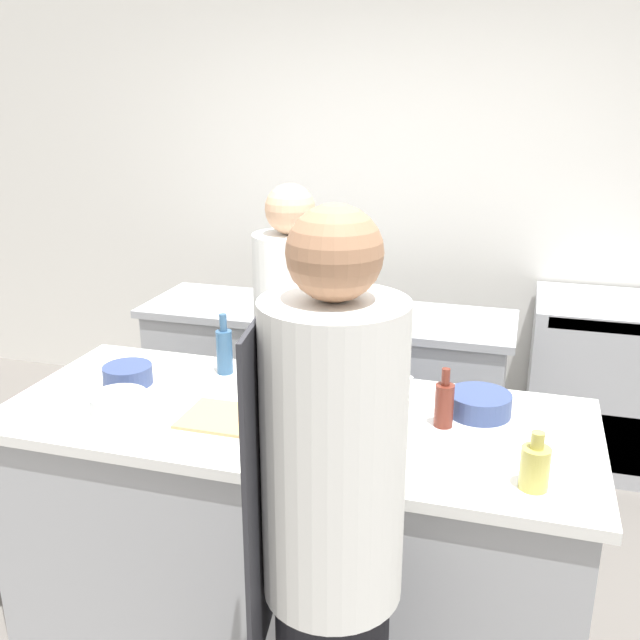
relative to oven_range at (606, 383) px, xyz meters
name	(u,v)px	position (x,y,z in m)	size (l,w,h in m)	color
ground_plane	(296,618)	(-1.26, -1.74, -0.47)	(16.00, 16.00, 0.00)	#605B56
wall_back	(402,197)	(-1.26, 0.39, 0.93)	(8.00, 0.06, 2.80)	silver
prep_counter	(294,521)	(-1.26, -1.74, -0.01)	(2.16, 0.89, 0.91)	#A8AAAF
pass_counter	(325,389)	(-1.50, -0.50, -0.01)	(1.99, 0.61, 0.91)	#A8AAAF
oven_range	(606,383)	(0.00, 0.00, 0.00)	(0.83, 0.67, 0.94)	#A8AAAF
chef_at_prep_near	(331,560)	(-0.90, -2.52, 0.45)	(0.38, 0.37, 1.81)	black
chef_at_stove	(293,355)	(-1.53, -0.96, 0.35)	(0.40, 0.39, 1.64)	black
bottle_olive_oil	(406,418)	(-0.83, -1.85, 0.54)	(0.08, 0.08, 0.24)	silver
bottle_vinegar	(444,403)	(-0.72, -1.68, 0.53)	(0.07, 0.07, 0.22)	#5B2319
bottle_wine	(224,350)	(-1.66, -1.45, 0.54)	(0.07, 0.07, 0.26)	#2D5175
bottle_cooking_oil	(281,421)	(-1.22, -1.99, 0.54)	(0.08, 0.08, 0.24)	#19471E
bottle_sauce	(535,466)	(-0.42, -2.02, 0.52)	(0.09, 0.09, 0.18)	#B2A84C
bowl_mixing_large	(292,388)	(-1.32, -1.59, 0.47)	(0.18, 0.18, 0.06)	tan
bowl_prep_small	(128,375)	(-1.98, -1.67, 0.48)	(0.20, 0.20, 0.08)	navy
bowl_ceramic_blue	(119,403)	(-1.88, -1.90, 0.48)	(0.21, 0.21, 0.07)	#B7BABC
bowl_wooden_salad	(479,404)	(-0.61, -1.55, 0.48)	(0.23, 0.23, 0.08)	navy
cup	(283,366)	(-1.41, -1.43, 0.49)	(0.07, 0.07, 0.10)	#33477F
cutting_board	(225,417)	(-1.48, -1.85, 0.45)	(0.30, 0.25, 0.01)	tan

